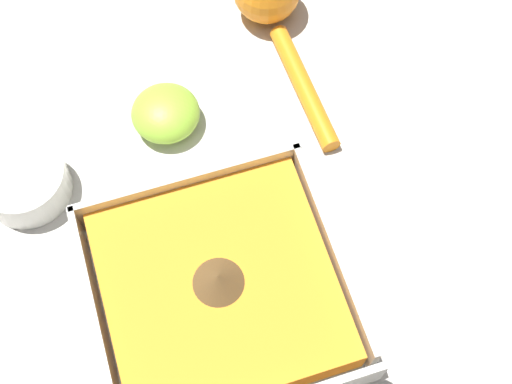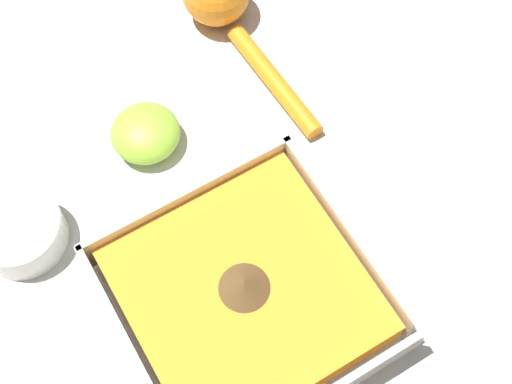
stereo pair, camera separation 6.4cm
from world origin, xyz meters
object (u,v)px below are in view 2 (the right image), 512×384
at_px(spice_bowl, 20,232).
at_px(lemon_half, 141,135).
at_px(square_dish, 246,300).
at_px(lemon_squeezer, 223,3).

bearing_deg(spice_bowl, lemon_half, -166.50).
bearing_deg(square_dish, spice_bowl, -48.40).
distance_m(square_dish, lemon_half, 0.19).
xyz_separation_m(lemon_squeezer, lemon_half, (0.14, 0.09, -0.01)).
relative_size(square_dish, lemon_squeezer, 0.97).
relative_size(spice_bowl, lemon_squeezer, 0.37).
xyz_separation_m(spice_bowl, lemon_half, (-0.14, -0.03, 0.00)).
xyz_separation_m(square_dish, lemon_half, (0.00, -0.19, -0.00)).
xyz_separation_m(square_dish, spice_bowl, (0.14, -0.16, -0.00)).
height_order(spice_bowl, lemon_half, same).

